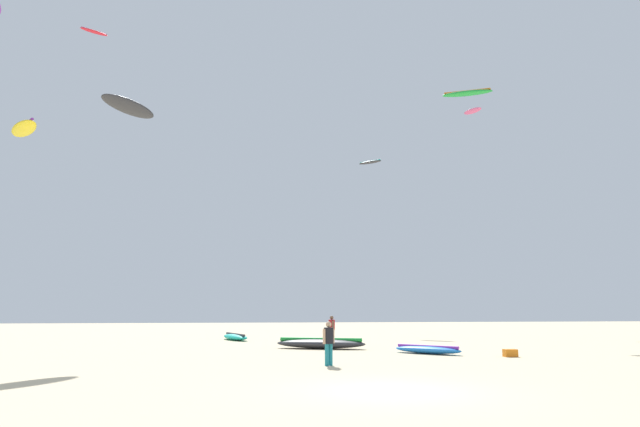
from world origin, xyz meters
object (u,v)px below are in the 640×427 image
person_midground (332,328)px  person_foreground (329,340)px  kite_grounded_near (235,337)px  kite_aloft_1 (24,129)px  kite_aloft_0 (94,32)px  kite_aloft_5 (129,107)px  kite_grounded_far (428,350)px  cooler_box (510,353)px  kite_aloft_2 (467,93)px  kite_aloft_7 (370,162)px  kite_aloft_4 (473,111)px  kite_grounded_mid (321,343)px

person_midground → person_foreground: bearing=-110.4°
kite_grounded_near → kite_aloft_1: 20.77m
person_foreground → kite_aloft_0: size_ratio=0.77×
kite_aloft_0 → kite_aloft_5: size_ratio=0.56×
kite_grounded_near → kite_aloft_5: bearing=-129.9°
kite_grounded_far → kite_aloft_0: kite_aloft_0 is taller
cooler_box → kite_aloft_5: bearing=161.2°
kite_aloft_2 → kite_aloft_7: bearing=131.8°
kite_grounded_near → kite_grounded_far: kite_grounded_near is taller
person_foreground → kite_grounded_near: (-4.03, 15.82, -0.72)m
person_midground → kite_aloft_4: (18.28, 21.19, 21.89)m
kite_aloft_2 → kite_grounded_far: bearing=-119.8°
cooler_box → kite_aloft_1: size_ratio=0.13×
kite_aloft_1 → kite_aloft_4: bearing=20.4°
kite_grounded_far → kite_aloft_0: (-20.92, 15.82, 23.09)m
person_foreground → kite_grounded_near: person_foreground is taller
kite_aloft_5 → kite_aloft_2: bearing=26.4°
kite_aloft_1 → kite_aloft_4: size_ratio=1.93×
kite_aloft_5 → person_midground: bearing=11.1°
kite_aloft_1 → kite_grounded_mid: bearing=-26.3°
kite_grounded_mid → kite_aloft_5: 16.53m
person_foreground → person_midground: size_ratio=0.98×
cooler_box → kite_aloft_2: size_ratio=0.13×
kite_aloft_7 → kite_aloft_2: bearing=-48.2°
person_midground → kite_aloft_1: bearing=150.3°
kite_aloft_2 → kite_aloft_4: (5.23, 11.25, 2.86)m
kite_grounded_far → kite_aloft_5: kite_aloft_5 is taller
kite_aloft_7 → cooler_box: bearing=-89.0°
person_foreground → kite_aloft_4: 43.79m
kite_aloft_0 → kite_aloft_2: kite_aloft_0 is taller
person_midground → cooler_box: person_midground is taller
kite_aloft_2 → kite_aloft_4: 12.73m
person_midground → kite_grounded_far: size_ratio=0.54×
kite_grounded_near → kite_aloft_2: kite_aloft_2 is taller
kite_grounded_far → kite_grounded_near: bearing=129.1°
kite_grounded_far → kite_aloft_4: (14.72, 27.80, 22.64)m
kite_aloft_4 → kite_aloft_7: bearing=-163.4°
kite_aloft_2 → cooler_box: bearing=-109.1°
person_foreground → kite_grounded_far: size_ratio=0.53×
kite_grounded_mid → kite_aloft_0: bearing=143.1°
kite_grounded_near → kite_grounded_far: size_ratio=1.25×
kite_grounded_far → kite_aloft_0: size_ratio=1.46×
person_foreground → kite_grounded_mid: bearing=144.7°
kite_aloft_7 → kite_aloft_0: bearing=-160.4°
person_foreground → kite_aloft_7: kite_aloft_7 is taller
person_foreground → kite_aloft_0: (-15.72, 20.28, 22.35)m
kite_aloft_2 → kite_aloft_5: (-24.58, -12.21, -6.99)m
kite_grounded_far → cooler_box: kite_grounded_far is taller
kite_aloft_2 → kite_aloft_1: bearing=-174.4°
kite_aloft_2 → kite_aloft_7: size_ratio=1.90×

